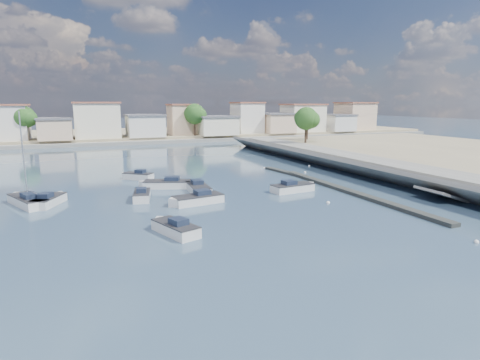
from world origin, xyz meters
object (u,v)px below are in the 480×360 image
(motorboat_c, at_px, (165,184))
(motorboat_h, at_px, (294,188))
(motorboat_a, at_px, (174,228))
(motorboat_f, at_px, (137,176))
(motorboat_e, at_px, (50,201))
(motorboat_g, at_px, (199,189))
(motorboat_d, at_px, (195,200))
(sailboat, at_px, (27,201))
(motorboat_b, at_px, (142,195))

(motorboat_c, relative_size, motorboat_h, 1.09)
(motorboat_a, distance_m, motorboat_f, 22.81)
(motorboat_e, bearing_deg, motorboat_g, -1.57)
(motorboat_c, bearing_deg, motorboat_f, 109.60)
(motorboat_d, height_order, motorboat_h, same)
(motorboat_d, bearing_deg, motorboat_a, -116.18)
(motorboat_e, relative_size, sailboat, 0.51)
(motorboat_c, height_order, motorboat_h, same)
(sailboat, bearing_deg, motorboat_a, -50.82)
(motorboat_g, relative_size, sailboat, 0.62)
(motorboat_b, relative_size, motorboat_g, 0.78)
(motorboat_e, relative_size, motorboat_h, 0.85)
(motorboat_a, xyz_separation_m, motorboat_b, (-0.54, 11.73, -0.00))
(motorboat_a, relative_size, motorboat_e, 1.05)
(motorboat_c, bearing_deg, motorboat_g, -54.71)
(motorboat_c, distance_m, sailboat, 14.02)
(motorboat_b, height_order, sailboat, sailboat)
(sailboat, bearing_deg, motorboat_e, -18.37)
(motorboat_e, bearing_deg, motorboat_h, -8.41)
(motorboat_b, xyz_separation_m, motorboat_d, (4.43, -3.82, -0.00))
(motorboat_b, bearing_deg, motorboat_e, 172.71)
(motorboat_c, distance_m, motorboat_f, 6.80)
(motorboat_a, height_order, motorboat_c, same)
(motorboat_d, bearing_deg, sailboat, 159.47)
(motorboat_f, bearing_deg, motorboat_d, -77.03)
(motorboat_a, distance_m, motorboat_d, 8.81)
(motorboat_b, xyz_separation_m, motorboat_g, (6.10, 0.68, 0.00))
(motorboat_e, height_order, motorboat_f, same)
(motorboat_e, distance_m, motorboat_g, 14.55)
(motorboat_a, xyz_separation_m, motorboat_c, (2.74, 16.39, 0.00))
(motorboat_f, height_order, motorboat_g, same)
(motorboat_g, xyz_separation_m, sailboat, (-16.53, 1.06, 0.04))
(motorboat_c, bearing_deg, sailboat, -167.97)
(motorboat_c, xyz_separation_m, motorboat_g, (2.82, -3.98, 0.00))
(motorboat_g, relative_size, motorboat_h, 1.03)
(motorboat_c, height_order, sailboat, sailboat)
(motorboat_b, bearing_deg, motorboat_g, 6.40)
(motorboat_f, bearing_deg, motorboat_a, -91.14)
(motorboat_a, height_order, motorboat_f, same)
(motorboat_f, relative_size, motorboat_g, 0.69)
(motorboat_a, relative_size, motorboat_d, 0.88)
(motorboat_a, height_order, motorboat_h, same)
(motorboat_b, relative_size, sailboat, 0.48)
(motorboat_a, height_order, motorboat_d, same)
(motorboat_d, bearing_deg, motorboat_f, 102.97)
(motorboat_b, distance_m, sailboat, 10.58)
(motorboat_e, distance_m, motorboat_h, 24.69)
(motorboat_a, xyz_separation_m, motorboat_g, (5.55, 12.41, 0.00))
(motorboat_e, bearing_deg, motorboat_d, -20.85)
(motorboat_b, distance_m, motorboat_c, 5.70)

